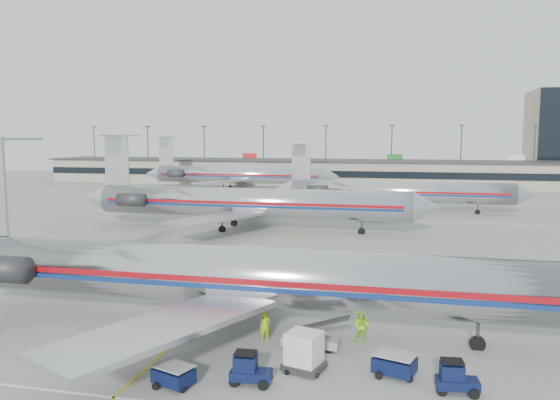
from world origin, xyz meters
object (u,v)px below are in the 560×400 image
(uld_container, at_px, (304,351))
(belt_loader, at_px, (312,339))
(jet_second_row, at_px, (243,202))
(jet_foreground, at_px, (227,274))
(tug_center, at_px, (249,370))

(uld_container, relative_size, belt_loader, 0.60)
(jet_second_row, xyz_separation_m, belt_loader, (15.50, -37.69, -3.09))
(uld_container, height_order, belt_loader, uld_container)
(jet_foreground, distance_m, tug_center, 8.38)
(tug_center, distance_m, belt_loader, 5.69)
(tug_center, bearing_deg, jet_second_row, 103.26)
(tug_center, bearing_deg, belt_loader, 62.94)
(belt_loader, bearing_deg, tug_center, -111.14)
(jet_foreground, bearing_deg, belt_loader, -18.44)
(tug_center, relative_size, belt_loader, 0.53)
(jet_foreground, distance_m, jet_second_row, 37.13)
(jet_foreground, height_order, tug_center, jet_foreground)
(uld_container, bearing_deg, jet_foreground, 154.96)
(jet_second_row, height_order, tug_center, jet_second_row)
(jet_foreground, bearing_deg, tug_center, -64.26)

